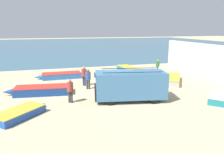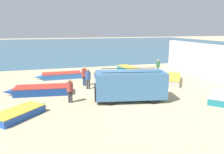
{
  "view_description": "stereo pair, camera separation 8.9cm",
  "coord_description": "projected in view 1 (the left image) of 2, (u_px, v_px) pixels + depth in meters",
  "views": [
    {
      "loc": [
        -5.38,
        -17.48,
        5.38
      ],
      "look_at": [
        -0.06,
        0.96,
        1.0
      ],
      "focal_mm": 35.0,
      "sensor_mm": 36.0,
      "label": 1
    },
    {
      "loc": [
        -5.29,
        -17.51,
        5.38
      ],
      "look_at": [
        -0.06,
        0.96,
        1.0
      ],
      "focal_mm": 35.0,
      "sensor_mm": 36.0,
      "label": 2
    }
  ],
  "objects": [
    {
      "name": "fishing_rowboat_1",
      "position": [
        20.0,
        113.0,
        13.36
      ],
      "size": [
        3.25,
        3.3,
        0.49
      ],
      "rotation": [
        0.0,
        0.0,
        0.8
      ],
      "color": "#234CA3",
      "rests_on": "ground_plane"
    },
    {
      "name": "sea_water",
      "position": [
        67.0,
        45.0,
        67.74
      ],
      "size": [
        120.0,
        80.0,
        0.01
      ],
      "primitive_type": "cube",
      "color": "#33607A",
      "rests_on": "ground_plane"
    },
    {
      "name": "fishing_rowboat_5",
      "position": [
        220.0,
        97.0,
        16.46
      ],
      "size": [
        3.36,
        3.31,
        0.52
      ],
      "rotation": [
        0.0,
        0.0,
        0.77
      ],
      "color": "#1E757F",
      "rests_on": "ground_plane"
    },
    {
      "name": "fishing_rowboat_4",
      "position": [
        41.0,
        90.0,
        17.93
      ],
      "size": [
        5.47,
        2.16,
        0.66
      ],
      "rotation": [
        0.0,
        0.0,
        3.03
      ],
      "color": "navy",
      "rests_on": "ground_plane"
    },
    {
      "name": "harbor_wall",
      "position": [
        215.0,
        63.0,
        22.54
      ],
      "size": [
        0.5,
        17.71,
        3.63
      ],
      "primitive_type": "cube",
      "color": "silver",
      "rests_on": "ground_plane"
    },
    {
      "name": "fisherman_3",
      "position": [
        84.0,
        74.0,
        20.38
      ],
      "size": [
        0.48,
        0.48,
        1.83
      ],
      "rotation": [
        0.0,
        0.0,
        3.86
      ],
      "color": "navy",
      "rests_on": "ground_plane"
    },
    {
      "name": "fishing_rowboat_3",
      "position": [
        60.0,
        76.0,
        23.56
      ],
      "size": [
        4.95,
        1.72,
        0.59
      ],
      "rotation": [
        0.0,
        0.0,
        3.16
      ],
      "color": "#2D66AD",
      "rests_on": "ground_plane"
    },
    {
      "name": "parked_van",
      "position": [
        130.0,
        85.0,
        16.2
      ],
      "size": [
        5.5,
        2.93,
        2.34
      ],
      "rotation": [
        0.0,
        0.0,
        2.96
      ],
      "color": "teal",
      "rests_on": "ground_plane"
    },
    {
      "name": "fisherman_0",
      "position": [
        158.0,
        65.0,
        25.75
      ],
      "size": [
        0.44,
        0.44,
        1.69
      ],
      "rotation": [
        0.0,
        0.0,
        2.41
      ],
      "color": "#38383D",
      "rests_on": "ground_plane"
    },
    {
      "name": "fisherman_2",
      "position": [
        88.0,
        77.0,
        19.26
      ],
      "size": [
        0.47,
        0.47,
        1.81
      ],
      "rotation": [
        0.0,
        0.0,
        1.32
      ],
      "color": "#38383D",
      "rests_on": "ground_plane"
    },
    {
      "name": "fishing_rowboat_6",
      "position": [
        104.0,
        77.0,
        22.99
      ],
      "size": [
        1.64,
        3.86,
        0.61
      ],
      "rotation": [
        0.0,
        0.0,
        1.63
      ],
      "color": "navy",
      "rests_on": "ground_plane"
    },
    {
      "name": "fishing_rowboat_2",
      "position": [
        130.0,
        70.0,
        26.32
      ],
      "size": [
        1.94,
        5.12,
        0.67
      ],
      "rotation": [
        0.0,
        0.0,
        4.83
      ],
      "color": "#1E757F",
      "rests_on": "ground_plane"
    },
    {
      "name": "ground_plane",
      "position": [
        116.0,
        90.0,
        19.03
      ],
      "size": [
        200.0,
        200.0,
        0.0
      ],
      "primitive_type": "plane",
      "color": "tan"
    },
    {
      "name": "fisherman_1",
      "position": [
        70.0,
        89.0,
        15.75
      ],
      "size": [
        0.46,
        0.46,
        1.75
      ],
      "rotation": [
        0.0,
        0.0,
        4.26
      ],
      "color": "#38383D",
      "rests_on": "ground_plane"
    },
    {
      "name": "fishing_rowboat_0",
      "position": [
        173.0,
        79.0,
        21.97
      ],
      "size": [
        3.65,
        4.78,
        0.61
      ],
      "rotation": [
        0.0,
        0.0,
        0.98
      ],
      "color": "#ADA89E",
      "rests_on": "ground_plane"
    }
  ]
}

